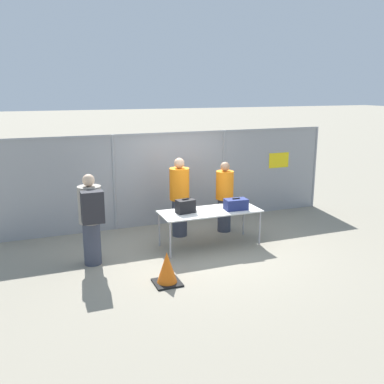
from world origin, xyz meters
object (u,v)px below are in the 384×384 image
(suitcase_navy, at_px, (236,204))
(utility_trailer, at_px, (222,178))
(suitcase_black, at_px, (185,206))
(security_worker_far, at_px, (225,196))
(security_worker_near, at_px, (179,196))
(traveler_hooded, at_px, (91,216))
(traffic_cone, at_px, (167,269))
(inspection_table, at_px, (210,213))

(suitcase_navy, relative_size, utility_trailer, 0.12)
(suitcase_black, bearing_deg, security_worker_far, 29.54)
(suitcase_navy, height_order, security_worker_near, security_worker_near)
(suitcase_black, distance_m, traveler_hooded, 1.95)
(suitcase_black, bearing_deg, suitcase_navy, -8.87)
(traffic_cone, bearing_deg, suitcase_black, 58.95)
(suitcase_black, relative_size, traveler_hooded, 0.23)
(suitcase_black, bearing_deg, traffic_cone, -121.05)
(utility_trailer, distance_m, traffic_cone, 6.89)
(inspection_table, bearing_deg, suitcase_black, 174.17)
(inspection_table, bearing_deg, security_worker_far, 47.03)
(traveler_hooded, distance_m, traffic_cone, 1.79)
(security_worker_far, bearing_deg, suitcase_black, 21.07)
(suitcase_black, bearing_deg, inspection_table, -5.83)
(suitcase_navy, height_order, security_worker_far, security_worker_far)
(inspection_table, distance_m, traveler_hooded, 2.48)
(security_worker_far, distance_m, utility_trailer, 3.98)
(suitcase_navy, xyz_separation_m, traveler_hooded, (-3.02, -0.04, 0.08))
(security_worker_far, bearing_deg, traffic_cone, 37.29)
(traveler_hooded, bearing_deg, utility_trailer, 35.86)
(security_worker_near, height_order, traffic_cone, security_worker_near)
(inspection_table, bearing_deg, suitcase_navy, -11.74)
(suitcase_navy, relative_size, traveler_hooded, 0.28)
(security_worker_near, xyz_separation_m, security_worker_far, (1.08, -0.08, -0.07))
(security_worker_far, relative_size, traffic_cone, 2.86)
(traveler_hooded, xyz_separation_m, traffic_cone, (1.05, -1.27, -0.69))
(inspection_table, relative_size, security_worker_far, 1.29)
(inspection_table, distance_m, security_worker_near, 0.94)
(inspection_table, height_order, security_worker_far, security_worker_far)
(inspection_table, relative_size, utility_trailer, 0.51)
(suitcase_black, height_order, traveler_hooded, traveler_hooded)
(suitcase_navy, xyz_separation_m, utility_trailer, (1.80, 4.46, -0.43))
(suitcase_navy, distance_m, security_worker_near, 1.32)
(suitcase_navy, bearing_deg, traveler_hooded, -179.21)
(suitcase_black, distance_m, security_worker_near, 0.79)
(traveler_hooded, bearing_deg, security_worker_near, 18.05)
(suitcase_black, xyz_separation_m, suitcase_navy, (1.08, -0.17, -0.02))
(traffic_cone, bearing_deg, suitcase_navy, 33.63)
(suitcase_black, xyz_separation_m, traveler_hooded, (-1.94, -0.21, 0.05))
(suitcase_navy, bearing_deg, inspection_table, 168.26)
(suitcase_navy, bearing_deg, security_worker_near, 134.52)
(suitcase_navy, bearing_deg, suitcase_black, 171.13)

